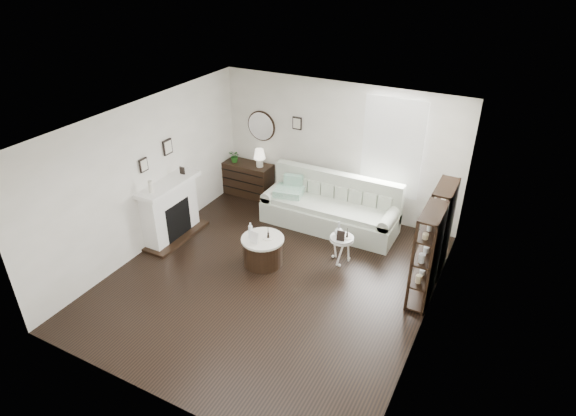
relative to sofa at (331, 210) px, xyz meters
The scene contains 18 objects.
room 1.51m from the sofa, 48.17° to the left, with size 5.50×5.50×5.50m.
fireplace 3.07m from the sofa, 144.46° to the right, with size 0.50×1.40×1.84m.
shelf_unit_far 2.26m from the sofa, 13.88° to the right, with size 0.30×0.80×1.60m.
shelf_unit_near 2.63m from the sofa, 33.64° to the right, with size 0.30×0.80×1.60m.
sofa is the anchor object (origin of this frame).
quilt 0.91m from the sofa, behind, with size 0.55×0.45×0.14m, color #278F5F.
suitcase 1.03m from the sofa, ahead, with size 0.56×0.19×0.37m, color brown.
dresser 2.20m from the sofa, 169.82° to the left, with size 1.11×0.48×0.74m.
table_lamp 1.97m from the sofa, 168.08° to the left, with size 0.25×0.25×0.40m, color #F0E7CA, non-canonical shape.
potted_plant 2.52m from the sofa, behind, with size 0.25×0.21×0.27m, color #1C5317.
drum_table 1.83m from the sofa, 106.94° to the right, with size 0.74×0.74×0.52m.
pedestal_table 1.27m from the sofa, 58.60° to the right, with size 0.42×0.42×0.51m.
eiffel_drum 1.78m from the sofa, 104.86° to the right, with size 0.11×0.11×0.19m, color black, non-canonical shape.
bottle_drum 1.99m from the sofa, 111.41° to the right, with size 0.07×0.07×0.30m, color silver.
card_frame_drum 2.04m from the sofa, 106.81° to the right, with size 0.16×0.01×0.21m, color silver.
eiffel_ped 1.31m from the sofa, 54.82° to the right, with size 0.09×0.09×0.16m, color black, non-canonical shape.
flask_ped 1.24m from the sofa, 61.11° to the right, with size 0.15×0.15×0.28m, color silver, non-canonical shape.
card_frame_ped 1.39m from the sofa, 60.34° to the right, with size 0.14×0.01×0.18m, color black.
Camera 1 is at (3.24, -5.62, 4.98)m, focal length 30.00 mm.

